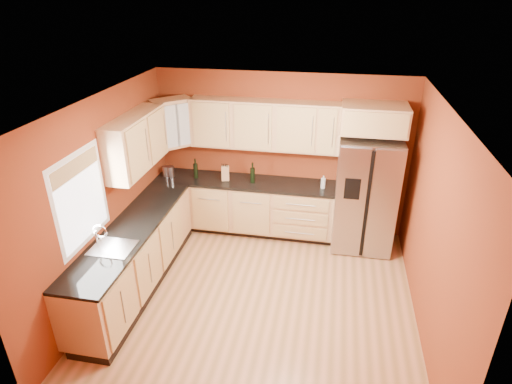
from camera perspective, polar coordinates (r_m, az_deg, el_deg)
floor at (r=5.86m, az=0.35°, el=-14.04°), size 4.00×4.00×0.00m
ceiling at (r=4.63m, az=0.44°, el=11.39°), size 4.00×4.00×0.00m
wall_back at (r=6.92m, az=3.40°, el=5.06°), size 4.00×0.04×2.60m
wall_front at (r=3.54m, az=-5.77°, el=-18.37°), size 4.00×0.04×2.60m
wall_left at (r=5.78m, az=-19.51°, el=-0.89°), size 0.04×4.00×2.60m
wall_right at (r=5.19m, az=22.72°, el=-4.61°), size 0.04×4.00×2.60m
base_cabinets_back at (r=7.09m, az=-1.52°, el=-2.00°), size 2.90×0.60×0.88m
base_cabinets_left at (r=6.07m, az=-15.81°, el=-8.41°), size 0.60×2.80×0.88m
countertop_back at (r=6.87m, az=-1.58°, el=1.35°), size 2.90×0.62×0.04m
countertop_left at (r=5.82m, az=-16.27°, el=-4.67°), size 0.62×2.80×0.04m
upper_cabinets_back at (r=6.62m, az=1.15°, el=8.95°), size 2.30×0.33×0.75m
upper_cabinets_left at (r=6.09m, az=-15.65°, el=6.42°), size 0.33×1.35×0.75m
corner_upper_cabinet at (r=6.84m, az=-11.04°, el=9.04°), size 0.67×0.67×0.75m
over_fridge_cabinet at (r=6.37m, az=15.49°, el=9.43°), size 0.92×0.60×0.40m
refrigerator at (r=6.71m, az=14.37°, el=-0.26°), size 0.90×0.75×1.78m
window at (r=5.29m, az=-22.27°, el=-0.89°), size 0.03×0.90×1.00m
sink_faucet at (r=5.36m, az=-18.78°, el=-5.75°), size 0.50×0.42×0.30m
canister_left at (r=7.12m, az=-11.30°, el=2.69°), size 0.15×0.15×0.18m
canister_right at (r=7.16m, az=-11.93°, el=2.72°), size 0.13×0.13×0.17m
wine_bottle_a at (r=6.74m, az=-0.46°, el=2.59°), size 0.10×0.10×0.34m
wine_bottle_b at (r=6.99m, az=-8.07°, el=3.15°), size 0.09×0.09×0.33m
knife_block at (r=6.86m, az=-4.11°, el=2.51°), size 0.14×0.13×0.24m
soap_dispenser at (r=6.65m, az=8.95°, el=1.32°), size 0.09×0.09×0.21m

